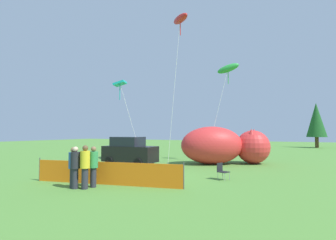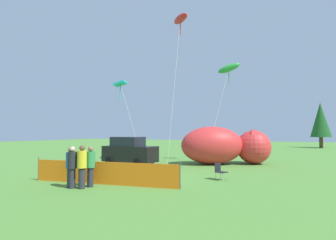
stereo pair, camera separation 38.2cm
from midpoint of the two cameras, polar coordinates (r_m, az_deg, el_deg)
ground_plane at (r=14.99m, az=-5.81°, el=-12.17°), size 120.00×120.00×0.00m
parked_car at (r=19.99m, az=-8.93°, el=-6.75°), size 4.07×1.90×2.12m
folding_chair at (r=14.18m, az=10.89°, el=-10.66°), size 0.65×0.65×0.87m
inflatable_cat at (r=20.85m, az=11.43°, el=-5.72°), size 6.93×5.50×2.91m
safety_fence at (r=13.05m, az=-14.21°, el=-11.17°), size 7.46×1.49×1.18m
spectator_in_white_shirt at (r=12.47m, az=-20.38°, el=-9.30°), size 0.40×0.40×1.85m
spectator_in_yellow_shirt at (r=12.25m, az=-18.48°, el=-9.30°), size 0.42×0.42×1.91m
spectator_in_green_shirt at (r=12.54m, az=-16.78°, el=-9.34°), size 0.40×0.40×1.84m
spectator_in_blue_shirt at (r=12.68m, az=-20.79°, el=-9.26°), size 0.40×0.40×1.81m
kite_green_fish at (r=22.92m, az=12.46°, el=10.83°), size 2.33×2.72×8.44m
kite_teal_diamond at (r=21.14m, az=-10.87°, el=7.54°), size 2.74×1.13×6.52m
kite_red_lizard at (r=21.97m, az=2.15°, el=21.04°), size 2.55×3.41×11.97m
horizon_tree_east at (r=47.24m, az=29.37°, el=-0.01°), size 2.97×2.97×7.08m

